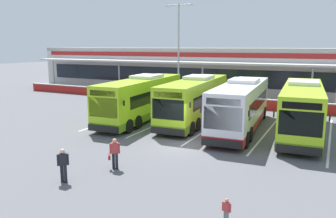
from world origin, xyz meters
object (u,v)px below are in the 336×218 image
Objects in this scene: coach_bus_centre at (241,106)px; pedestrian_in_dark_coat at (63,164)px; pedestrian_child at (226,211)px; coach_bus_left_centre at (195,100)px; coach_bus_right_centre at (302,109)px; pedestrian_with_handbag at (114,153)px; coach_bus_leftmost at (142,99)px; lamp_post_west at (179,46)px.

coach_bus_centre is 14.50m from pedestrian_in_dark_coat.
pedestrian_in_dark_coat is 1.61× the size of pedestrian_child.
coach_bus_left_centre is 8.41m from coach_bus_right_centre.
pedestrian_in_dark_coat is at bearing 178.33° from pedestrian_child.
coach_bus_right_centre is 14.25m from pedestrian_with_handbag.
pedestrian_with_handbag is 1.00× the size of pedestrian_in_dark_coat.
coach_bus_leftmost is at bearing 105.92° from pedestrian_in_dark_coat.
coach_bus_right_centre is at bearing 4.44° from coach_bus_leftmost.
lamp_post_west is at bearing 122.25° from coach_bus_left_centre.
coach_bus_left_centre is at bearing 17.56° from coach_bus_leftmost.
coach_bus_right_centre reaches higher than pedestrian_with_handbag.
coach_bus_centre is 14.31m from pedestrian_child.
coach_bus_left_centre is at bearing 165.81° from coach_bus_centre.
lamp_post_west is at bearing 98.89° from coach_bus_leftmost.
pedestrian_in_dark_coat is 7.90m from pedestrian_child.
lamp_post_west is (-10.26, 10.72, 4.50)m from coach_bus_centre.
coach_bus_leftmost and coach_bus_centre have the same top height.
pedestrian_in_dark_coat is at bearing -113.99° from pedestrian_with_handbag.
coach_bus_left_centre is 1.12× the size of lamp_post_west.
pedestrian_with_handbag is 2.72m from pedestrian_in_dark_coat.
lamp_post_west is (-6.10, 9.66, 4.50)m from coach_bus_left_centre.
coach_bus_leftmost is 7.60× the size of pedestrian_with_handbag.
coach_bus_right_centre is at bearing 85.78° from pedestrian_child.
pedestrian_child is (7.89, -0.23, -0.33)m from pedestrian_in_dark_coat.
coach_bus_leftmost is 1.12× the size of lamp_post_west.
coach_bus_left_centre reaches higher than pedestrian_in_dark_coat.
pedestrian_child is at bearing -61.40° from lamp_post_west.
coach_bus_left_centre reaches higher than pedestrian_with_handbag.
coach_bus_centre and coach_bus_right_centre have the same top height.
coach_bus_leftmost is at bearing -177.79° from coach_bus_centre.
lamp_post_west reaches higher than coach_bus_centre.
lamp_post_west is at bearing 133.76° from coach_bus_centre.
coach_bus_right_centre is at bearing -2.67° from coach_bus_left_centre.
coach_bus_centre is 11.80m from pedestrian_with_handbag.
coach_bus_left_centre is at bearing 116.09° from pedestrian_child.
pedestrian_in_dark_coat is at bearing -92.20° from coach_bus_left_centre.
coach_bus_left_centre is at bearing 87.80° from pedestrian_in_dark_coat.
lamp_post_west is (-1.73, 11.05, 4.50)m from coach_bus_leftmost.
coach_bus_left_centre is (4.37, 1.38, 0.00)m from coach_bus_leftmost.
coach_bus_left_centre is 12.29m from pedestrian_with_handbag.
pedestrian_in_dark_coat is at bearing -122.02° from coach_bus_right_centre.
pedestrian_in_dark_coat is 0.15× the size of lamp_post_west.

